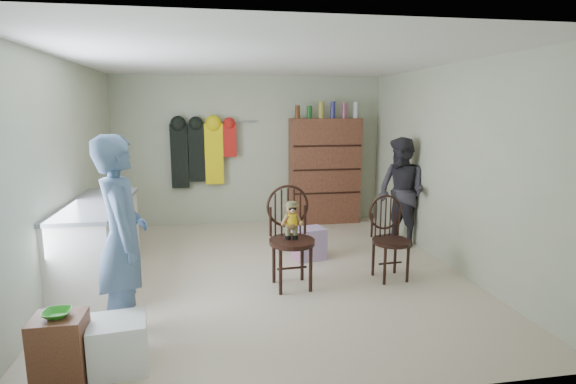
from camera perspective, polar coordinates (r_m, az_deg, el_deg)
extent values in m
plane|color=beige|center=(5.55, -2.23, -10.15)|extent=(5.00, 5.00, 0.00)
plane|color=#BABFA0|center=(7.71, -4.75, 5.23)|extent=(4.50, 0.00, 4.50)
plane|color=#BABFA0|center=(5.43, -26.60, 1.91)|extent=(0.00, 5.00, 5.00)
plane|color=#BABFA0|center=(5.96, 19.69, 3.09)|extent=(0.00, 5.00, 5.00)
plane|color=white|center=(5.22, -2.44, 16.48)|extent=(5.00, 5.00, 0.00)
cube|color=silver|center=(5.51, -22.91, -6.20)|extent=(0.60, 1.80, 0.90)
cube|color=slate|center=(5.41, -23.27, -1.42)|extent=(0.64, 1.86, 0.04)
cylinder|color=#99999E|center=(5.00, -20.66, -6.65)|extent=(0.02, 0.02, 0.14)
cylinder|color=#99999E|center=(5.86, -19.04, -4.08)|extent=(0.02, 0.02, 0.14)
cube|color=brown|center=(3.79, -26.91, -17.43)|extent=(0.36, 0.31, 0.51)
imported|color=green|center=(3.67, -27.28, -13.56)|extent=(0.19, 0.19, 0.05)
cube|color=white|center=(3.83, -20.69, -17.63)|extent=(0.46, 0.44, 0.39)
cylinder|color=black|center=(4.94, 0.50, -6.34)|extent=(0.53, 0.53, 0.05)
cylinder|color=black|center=(4.84, -0.96, -10.15)|extent=(0.04, 0.04, 0.50)
cylinder|color=black|center=(4.92, 2.89, -9.82)|extent=(0.04, 0.04, 0.50)
cylinder|color=black|center=(5.15, -1.81, -8.83)|extent=(0.04, 0.04, 0.50)
cylinder|color=black|center=(5.23, 1.81, -8.55)|extent=(0.04, 0.04, 0.50)
torus|color=black|center=(5.04, -0.05, -1.80)|extent=(0.49, 0.06, 0.49)
cylinder|color=black|center=(5.02, -2.24, -3.79)|extent=(0.03, 0.03, 0.33)
cylinder|color=black|center=(5.11, 2.16, -3.53)|extent=(0.03, 0.03, 0.33)
cylinder|color=yellow|center=(4.90, 0.46, -3.50)|extent=(0.13, 0.13, 0.13)
cylinder|color=#475128|center=(4.93, 0.46, -4.91)|extent=(0.08, 0.08, 0.19)
sphere|color=#9E7042|center=(4.87, 0.46, -2.14)|extent=(0.12, 0.12, 0.12)
cylinder|color=#475128|center=(4.86, 0.46, -1.49)|extent=(0.10, 0.10, 0.04)
cube|color=black|center=(4.81, 0.58, -2.18)|extent=(0.09, 0.01, 0.02)
cylinder|color=black|center=(5.33, 12.97, -6.16)|extent=(0.47, 0.47, 0.04)
cylinder|color=black|center=(5.22, 12.19, -9.22)|extent=(0.03, 0.03, 0.43)
cylinder|color=black|center=(5.36, 14.96, -8.84)|extent=(0.03, 0.03, 0.43)
cylinder|color=black|center=(5.47, 10.77, -8.24)|extent=(0.03, 0.03, 0.43)
cylinder|color=black|center=(5.60, 13.45, -7.91)|extent=(0.03, 0.03, 0.43)
torus|color=black|center=(5.40, 12.26, -2.53)|extent=(0.42, 0.06, 0.42)
cylinder|color=black|center=(5.35, 10.60, -4.17)|extent=(0.03, 0.03, 0.29)
cylinder|color=black|center=(5.51, 13.84, -3.88)|extent=(0.03, 0.03, 0.29)
cube|color=pink|center=(5.96, 2.67, -6.55)|extent=(0.45, 0.39, 0.42)
imported|color=slate|center=(4.03, -20.28, -5.68)|extent=(0.55, 0.72, 1.76)
imported|color=#2D2B33|center=(6.62, 14.19, -0.03)|extent=(0.82, 0.92, 1.56)
cube|color=brown|center=(7.76, 4.66, 2.66)|extent=(1.20, 0.38, 1.80)
cube|color=black|center=(7.64, 4.98, -0.13)|extent=(1.16, 0.02, 0.03)
cube|color=black|center=(7.57, 5.03, 2.84)|extent=(1.16, 0.02, 0.03)
cube|color=black|center=(7.53, 5.08, 5.86)|extent=(1.16, 0.02, 0.03)
cylinder|color=#592D14|center=(7.48, 1.20, 10.14)|extent=(0.08, 0.08, 0.21)
cylinder|color=#19591E|center=(7.52, 2.72, 10.10)|extent=(0.09, 0.09, 0.21)
cylinder|color=#A59933|center=(7.57, 4.23, 10.35)|extent=(0.09, 0.09, 0.28)
cylinder|color=navy|center=(7.62, 5.71, 10.33)|extent=(0.08, 0.08, 0.28)
cylinder|color=#8C3F59|center=(7.67, 7.17, 10.21)|extent=(0.08, 0.08, 0.25)
cylinder|color=#B2B2B7|center=(7.73, 8.62, 10.24)|extent=(0.08, 0.08, 0.27)
cylinder|color=#99999E|center=(7.59, -7.81, 8.87)|extent=(1.00, 0.02, 0.02)
cube|color=black|center=(7.58, -13.60, 4.46)|extent=(0.28, 0.10, 1.05)
cube|color=black|center=(7.56, -11.50, 4.91)|extent=(0.26, 0.10, 0.95)
cube|color=yellow|center=(7.56, -9.36, 4.79)|extent=(0.30, 0.10, 1.00)
cube|color=red|center=(7.55, -7.43, 6.55)|extent=(0.22, 0.10, 0.55)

